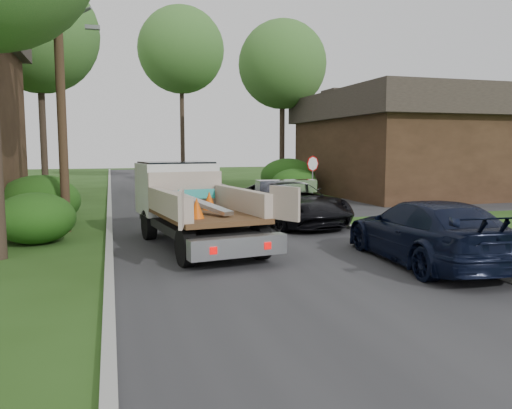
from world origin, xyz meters
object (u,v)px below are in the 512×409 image
object	(u,v)px
tree_right_far	(282,65)
tree_center_far	(181,50)
flatbed_truck	(187,199)
house_right	(400,143)
navy_suv	(426,232)
utility_pole	(61,77)
black_pickup	(290,203)
tree_left_far	(38,34)
stop_sign	(313,171)

from	to	relation	value
tree_right_far	tree_center_far	world-z (taller)	tree_center_far
tree_center_far	flatbed_truck	xyz separation A→B (m)	(-3.80, -28.02, -9.67)
tree_right_far	tree_center_far	xyz separation A→B (m)	(-5.50, 10.00, 2.50)
house_right	navy_suv	world-z (taller)	house_right
utility_pole	black_pickup	xyz separation A→B (m)	(7.88, -0.48, -4.37)
house_right	tree_left_far	world-z (taller)	tree_left_far
stop_sign	flatbed_truck	distance (m)	9.92
utility_pole	navy_suv	world-z (taller)	utility_pole
tree_right_far	tree_left_far	bearing A→B (deg)	-168.69
house_right	tree_left_far	xyz separation A→B (m)	(-20.50, 3.00, 5.82)
tree_left_far	black_pickup	xyz separation A→B (m)	(9.90, -12.50, -8.18)
stop_sign	flatbed_truck	world-z (taller)	stop_sign
stop_sign	flatbed_truck	size ratio (longest dim) A/B	0.37
tree_center_far	black_pickup	world-z (taller)	tree_center_far
stop_sign	tree_right_far	xyz separation A→B (m)	(2.30, 11.00, 6.70)
stop_sign	tree_right_far	world-z (taller)	tree_right_far
black_pickup	stop_sign	bearing A→B (deg)	49.80
navy_suv	flatbed_truck	bearing A→B (deg)	-36.20
tree_left_far	black_pickup	size ratio (longest dim) A/B	2.12
stop_sign	utility_pole	world-z (taller)	utility_pole
tree_left_far	black_pickup	distance (m)	17.92
utility_pole	flatbed_truck	distance (m)	6.12
stop_sign	tree_center_far	xyz separation A→B (m)	(-3.20, 21.00, 9.20)
black_pickup	tree_left_far	bearing A→B (deg)	120.07
stop_sign	navy_suv	world-z (taller)	stop_sign
house_right	tree_left_far	size ratio (longest dim) A/B	1.06
tree_right_far	navy_suv	distance (m)	24.13
tree_center_far	navy_suv	bearing A→B (deg)	-87.52
flatbed_truck	black_pickup	world-z (taller)	flatbed_truck
tree_left_far	black_pickup	world-z (taller)	tree_left_far
tree_center_far	flatbed_truck	world-z (taller)	tree_center_far
stop_sign	house_right	bearing A→B (deg)	32.66
tree_left_far	tree_right_far	world-z (taller)	tree_left_far
tree_center_far	flatbed_truck	size ratio (longest dim) A/B	2.19
tree_left_far	utility_pole	bearing A→B (deg)	-80.46
stop_sign	tree_right_far	distance (m)	13.08
tree_right_far	navy_suv	bearing A→B (deg)	-100.31
stop_sign	black_pickup	xyz separation A→B (m)	(-2.80, -4.50, -0.98)
house_right	navy_suv	distance (m)	19.23
tree_right_far	black_pickup	bearing A→B (deg)	-108.21
stop_sign	black_pickup	world-z (taller)	stop_sign
tree_right_far	black_pickup	size ratio (longest dim) A/B	2.00
utility_pole	tree_right_far	size ratio (longest dim) A/B	0.87
stop_sign	black_pickup	bearing A→B (deg)	-121.89
house_right	tree_center_far	distance (m)	20.93
utility_pole	tree_left_far	world-z (taller)	tree_left_far
house_right	flatbed_truck	bearing A→B (deg)	-140.93
black_pickup	navy_suv	bearing A→B (deg)	-90.11
utility_pole	tree_right_far	world-z (taller)	tree_right_far
flatbed_truck	navy_suv	xyz separation A→B (m)	(5.21, -4.48, -0.52)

